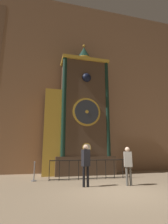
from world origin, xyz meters
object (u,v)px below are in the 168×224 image
object	(u,v)px
visitor_far	(128,162)
clock_tower	(80,115)
visitor_near	(86,161)
stanchion_post	(34,175)

from	to	relation	value
visitor_far	clock_tower	bearing A→B (deg)	124.70
visitor_near	visitor_far	distance (m)	1.94
visitor_near	visitor_far	world-z (taller)	visitor_near
visitor_near	visitor_far	xyz separation A→B (m)	(1.93, -0.21, -0.06)
clock_tower	visitor_far	bearing A→B (deg)	-72.69
stanchion_post	clock_tower	bearing A→B (deg)	34.55
clock_tower	visitor_far	xyz separation A→B (m)	(1.31, -4.21, -2.93)
clock_tower	visitor_near	size ratio (longest dim) A/B	5.37
clock_tower	stanchion_post	distance (m)	4.98
clock_tower	stanchion_post	size ratio (longest dim) A/B	9.84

